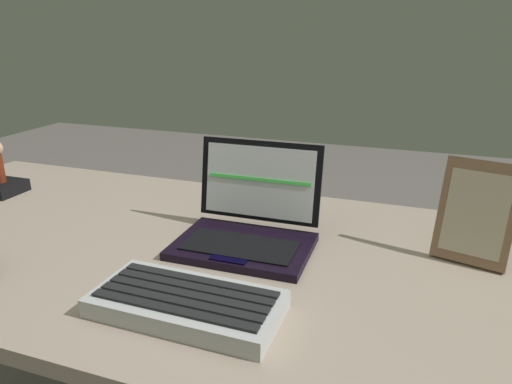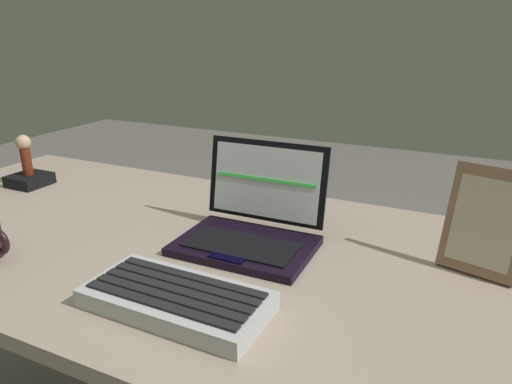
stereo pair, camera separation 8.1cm
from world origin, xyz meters
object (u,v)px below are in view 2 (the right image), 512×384
(laptop_front, at_px, (251,225))
(figurine_stand, at_px, (30,180))
(figurine, at_px, (25,151))
(external_keyboard, at_px, (177,299))
(photo_frame, at_px, (485,222))

(laptop_front, bearing_deg, figurine_stand, 174.57)
(figurine_stand, bearing_deg, figurine, 90.00)
(laptop_front, bearing_deg, external_keyboard, -90.88)
(laptop_front, relative_size, external_keyboard, 0.92)
(photo_frame, bearing_deg, figurine_stand, -179.74)
(figurine_stand, height_order, figurine, figurine)
(figurine, bearing_deg, figurine_stand, -90.00)
(figurine_stand, bearing_deg, external_keyboard, -24.55)
(external_keyboard, xyz_separation_m, photo_frame, (0.42, 0.33, 0.08))
(photo_frame, xyz_separation_m, figurine, (-1.14, -0.01, 0.00))
(external_keyboard, distance_m, figurine_stand, 0.79)
(external_keyboard, bearing_deg, laptop_front, 89.12)
(external_keyboard, xyz_separation_m, figurine, (-0.71, 0.33, 0.08))
(laptop_front, relative_size, photo_frame, 1.40)
(photo_frame, distance_m, figurine_stand, 1.14)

